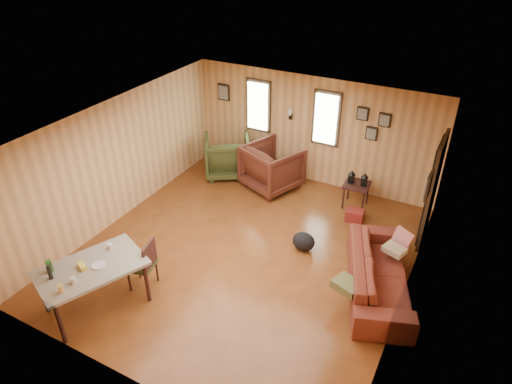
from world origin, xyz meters
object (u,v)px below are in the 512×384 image
end_table (260,154)px  dining_table (90,271)px  recliner_brown (272,165)px  recliner_green (227,154)px  sofa (380,268)px  side_table (357,183)px

end_table → dining_table: (-0.14, -5.18, 0.34)m
dining_table → recliner_brown: bearing=103.8°
recliner_green → end_table: bearing=-164.0°
sofa → side_table: size_ratio=2.81×
sofa → end_table: size_ratio=3.47×
side_table → dining_table: bearing=-119.7°
recliner_brown → dining_table: size_ratio=0.63×
recliner_green → dining_table: (0.40, -4.57, 0.20)m
recliner_green → end_table: (0.54, 0.61, -0.15)m
recliner_green → sofa: bearing=119.6°
recliner_green → side_table: recliner_green is taller
sofa → recliner_green: bearing=42.3°
side_table → sofa: bearing=-64.4°
sofa → end_table: bearing=32.2°
sofa → dining_table: 4.42m
recliner_green → dining_table: 4.59m
side_table → recliner_green: bearing=-179.0°
end_table → side_table: size_ratio=0.81×
recliner_brown → recliner_green: size_ratio=1.08×
sofa → end_table: sofa is taller
recliner_green → end_table: 0.83m
recliner_brown → side_table: size_ratio=1.36×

